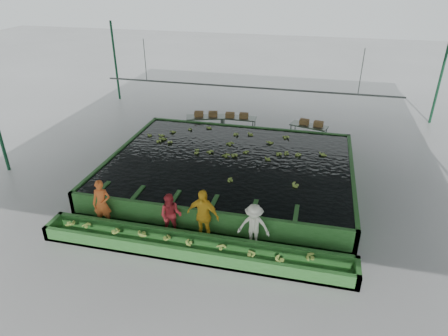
% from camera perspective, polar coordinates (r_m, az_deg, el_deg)
% --- Properties ---
extents(ground, '(80.00, 80.00, 0.00)m').
position_cam_1_polar(ground, '(15.73, -0.43, -4.05)').
color(ground, '#949494').
rests_on(ground, ground).
extents(shed_roof, '(20.00, 22.00, 0.04)m').
position_cam_1_polar(shed_roof, '(13.81, -0.50, 13.97)').
color(shed_roof, gray).
rests_on(shed_roof, shed_posts).
extents(shed_posts, '(20.00, 22.00, 5.00)m').
position_cam_1_polar(shed_posts, '(14.59, -0.46, 4.37)').
color(shed_posts, '#134126').
rests_on(shed_posts, ground).
extents(flotation_tank, '(10.00, 8.00, 0.90)m').
position_cam_1_polar(flotation_tank, '(16.78, 0.80, -0.15)').
color(flotation_tank, '#286126').
rests_on(flotation_tank, ground).
extents(tank_water, '(9.70, 7.70, 0.00)m').
position_cam_1_polar(tank_water, '(16.60, 0.81, 1.08)').
color(tank_water, black).
rests_on(tank_water, flotation_tank).
extents(sorting_trough, '(10.00, 1.00, 0.50)m').
position_cam_1_polar(sorting_trough, '(12.75, -4.40, -11.27)').
color(sorting_trough, '#286126').
rests_on(sorting_trough, ground).
extents(cableway_rail, '(0.08, 0.08, 14.00)m').
position_cam_1_polar(cableway_rail, '(19.05, 3.23, 11.45)').
color(cableway_rail, '#59605B').
rests_on(cableway_rail, shed_roof).
extents(rail_hanger_left, '(0.04, 0.04, 2.00)m').
position_cam_1_polar(rail_hanger_left, '(20.27, -11.21, 14.88)').
color(rail_hanger_left, '#59605B').
rests_on(rail_hanger_left, shed_roof).
extents(rail_hanger_right, '(0.04, 0.04, 2.00)m').
position_cam_1_polar(rail_hanger_right, '(18.60, 19.04, 12.85)').
color(rail_hanger_right, '#59605B').
rests_on(rail_hanger_right, shed_roof).
extents(worker_a, '(0.70, 0.53, 1.73)m').
position_cam_1_polar(worker_a, '(14.28, -17.04, -4.89)').
color(worker_a, '#D65F27').
rests_on(worker_a, ground).
extents(worker_b, '(0.82, 0.67, 1.55)m').
position_cam_1_polar(worker_b, '(13.33, -7.60, -6.72)').
color(worker_b, red).
rests_on(worker_b, ground).
extents(worker_c, '(1.17, 0.63, 1.89)m').
position_cam_1_polar(worker_c, '(12.93, -3.04, -6.79)').
color(worker_c, yellow).
rests_on(worker_c, ground).
extents(worker_d, '(1.05, 0.65, 1.58)m').
position_cam_1_polar(worker_d, '(12.71, 4.26, -8.35)').
color(worker_d, silver).
rests_on(worker_d, ground).
extents(packing_table_left, '(2.17, 1.39, 0.92)m').
position_cam_1_polar(packing_table_left, '(21.51, -2.63, 6.21)').
color(packing_table_left, '#59605B').
rests_on(packing_table_left, ground).
extents(packing_table_mid, '(1.91, 0.78, 0.86)m').
position_cam_1_polar(packing_table_mid, '(21.55, 2.02, 6.19)').
color(packing_table_mid, '#59605B').
rests_on(packing_table_mid, ground).
extents(packing_table_right, '(1.98, 1.23, 0.84)m').
position_cam_1_polar(packing_table_right, '(20.97, 11.93, 4.94)').
color(packing_table_right, '#59605B').
rests_on(packing_table_right, ground).
extents(box_stack_left, '(1.26, 0.60, 0.26)m').
position_cam_1_polar(box_stack_left, '(21.37, -2.59, 7.39)').
color(box_stack_left, brown).
rests_on(box_stack_left, packing_table_left).
extents(box_stack_mid, '(1.23, 0.45, 0.26)m').
position_cam_1_polar(box_stack_mid, '(21.34, 1.85, 7.21)').
color(box_stack_mid, brown).
rests_on(box_stack_mid, packing_table_mid).
extents(box_stack_right, '(1.22, 0.55, 0.25)m').
position_cam_1_polar(box_stack_right, '(20.83, 12.34, 5.99)').
color(box_stack_right, brown).
rests_on(box_stack_right, packing_table_right).
extents(floating_bananas, '(8.30, 5.66, 0.11)m').
position_cam_1_polar(floating_bananas, '(17.31, 1.40, 2.21)').
color(floating_bananas, '#89AB3F').
rests_on(floating_bananas, tank_water).
extents(trough_bananas, '(9.48, 0.63, 0.13)m').
position_cam_1_polar(trough_bananas, '(12.65, -4.42, -10.74)').
color(trough_bananas, '#89AB3F').
rests_on(trough_bananas, sorting_trough).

